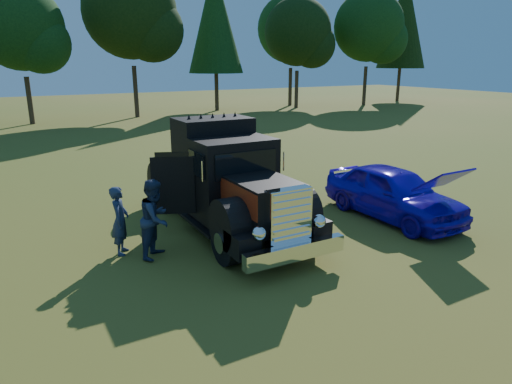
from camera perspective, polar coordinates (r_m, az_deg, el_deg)
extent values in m
plane|color=#425819|center=(11.31, 6.68, -7.63)|extent=(120.00, 120.00, 0.00)
cylinder|color=#2D2116|center=(37.99, -26.45, 10.19)|extent=(0.36, 0.36, 3.42)
sphere|color=black|center=(37.95, -27.45, 17.88)|extent=(6.08, 6.08, 6.08)
sphere|color=black|center=(37.23, -25.35, 16.43)|extent=(4.18, 4.18, 4.18)
cylinder|color=#2D2116|center=(39.72, -14.80, 12.02)|extent=(0.36, 0.36, 4.14)
sphere|color=black|center=(39.83, -15.48, 20.95)|extent=(7.36, 7.36, 7.36)
sphere|color=black|center=(39.22, -12.90, 19.18)|extent=(5.06, 5.06, 5.06)
cylinder|color=#2D2116|center=(43.83, -4.96, 13.05)|extent=(0.36, 0.36, 4.50)
cone|color=black|center=(43.92, -5.15, 20.72)|extent=(5.00, 5.00, 9.38)
cylinder|color=#2D2116|center=(46.49, 5.08, 12.66)|extent=(0.36, 0.36, 3.60)
sphere|color=black|center=(46.48, 5.25, 19.32)|extent=(6.40, 6.40, 6.40)
sphere|color=black|center=(46.47, 7.08, 17.79)|extent=(4.40, 4.40, 4.40)
cylinder|color=#2D2116|center=(50.67, 13.43, 12.78)|extent=(0.36, 0.36, 3.96)
sphere|color=black|center=(50.72, 13.89, 19.48)|extent=(7.04, 7.04, 7.04)
sphere|color=black|center=(50.91, 15.64, 17.86)|extent=(4.84, 4.84, 4.84)
cylinder|color=#2D2116|center=(56.97, 17.42, 13.27)|extent=(0.36, 0.36, 4.86)
cone|color=black|center=(57.09, 17.98, 19.62)|extent=(5.40, 5.40, 10.12)
cylinder|color=#2D2116|center=(48.89, 4.29, 12.98)|extent=(0.36, 0.36, 3.83)
sphere|color=black|center=(48.92, 4.44, 19.70)|extent=(6.80, 6.80, 6.80)
sphere|color=black|center=(48.88, 6.30, 18.16)|extent=(4.68, 4.68, 4.68)
cylinder|color=black|center=(10.49, -3.73, -6.24)|extent=(0.32, 1.10, 1.10)
cylinder|color=black|center=(11.48, 5.78, -4.27)|extent=(0.32, 1.10, 1.10)
cylinder|color=black|center=(14.74, -11.87, 0.07)|extent=(0.32, 1.10, 1.10)
cylinder|color=black|center=(15.46, -4.46, 1.13)|extent=(0.32, 1.10, 1.10)
cylinder|color=black|center=(14.83, -10.66, 0.25)|extent=(0.32, 1.10, 1.10)
cylinder|color=black|center=(15.33, -5.58, 0.97)|extent=(0.32, 1.10, 1.10)
cube|color=black|center=(13.10, -4.54, -1.32)|extent=(1.60, 6.40, 0.28)
cube|color=white|center=(9.97, 4.94, -7.49)|extent=(2.50, 0.22, 0.36)
cube|color=white|center=(9.95, 4.06, -3.19)|extent=(1.05, 0.30, 1.30)
cube|color=black|center=(10.78, 1.00, -1.34)|extent=(1.35, 1.80, 1.10)
cube|color=maroon|center=(10.40, -2.27, -0.85)|extent=(0.02, 1.80, 0.60)
cube|color=maroon|center=(11.07, 4.09, 0.17)|extent=(0.02, 1.80, 0.60)
cylinder|color=black|center=(10.38, -3.27, -4.10)|extent=(0.55, 1.24, 1.24)
cylinder|color=black|center=(11.29, 5.42, -2.46)|extent=(0.55, 1.24, 1.24)
sphere|color=white|center=(9.58, 0.35, -5.21)|extent=(0.32, 0.32, 0.32)
sphere|color=white|center=(10.39, 7.86, -3.63)|extent=(0.32, 0.32, 0.32)
cube|color=black|center=(12.02, -2.73, 1.73)|extent=(2.05, 1.30, 2.10)
cube|color=black|center=(11.32, -1.23, 3.45)|extent=(1.70, 0.05, 0.65)
cube|color=black|center=(13.12, -5.30, 3.79)|extent=(2.05, 1.30, 2.50)
cube|color=black|center=(14.78, -7.85, 1.93)|extent=(2.00, 2.00, 0.35)
cube|color=black|center=(11.86, -10.29, 0.78)|extent=(1.03, 0.50, 1.50)
cube|color=maroon|center=(11.93, -10.42, 0.12)|extent=(0.79, 0.36, 0.75)
imported|color=#061596|center=(14.09, 16.76, -0.05)|extent=(1.90, 4.59, 1.56)
cube|color=#061596|center=(12.81, 22.38, 1.41)|extent=(1.31, 0.95, 0.67)
imported|color=#1B1F3F|center=(11.43, -16.62, -3.43)|extent=(0.63, 0.73, 1.68)
imported|color=#1F2648|center=(11.02, -12.43, -3.24)|extent=(1.16, 1.17, 1.90)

